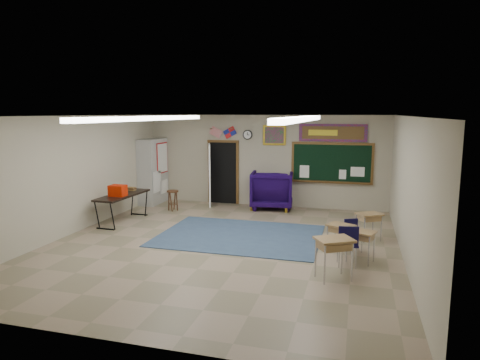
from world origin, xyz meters
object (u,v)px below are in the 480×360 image
(student_desk_front_right, at_px, (369,225))
(wooden_stool, at_px, (173,200))
(student_desk_front_left, at_px, (341,238))
(folding_table, at_px, (123,207))
(wingback_armchair, at_px, (272,189))

(student_desk_front_right, height_order, wooden_stool, student_desk_front_right)
(student_desk_front_left, distance_m, student_desk_front_right, 1.35)
(folding_table, bearing_deg, wingback_armchair, 40.23)
(student_desk_front_left, xyz_separation_m, wooden_stool, (-5.30, 2.90, -0.04))
(student_desk_front_left, xyz_separation_m, folding_table, (-6.06, 1.20, 0.07))
(wooden_stool, bearing_deg, student_desk_front_right, -15.97)
(wingback_armchair, height_order, wooden_stool, wingback_armchair)
(wooden_stool, bearing_deg, wingback_armchair, 22.03)
(student_desk_front_left, height_order, wooden_stool, student_desk_front_left)
(student_desk_front_left, bearing_deg, wooden_stool, 178.42)
(student_desk_front_left, bearing_deg, wingback_armchair, 146.90)
(student_desk_front_left, bearing_deg, student_desk_front_right, 90.02)
(student_desk_front_left, height_order, student_desk_front_right, student_desk_front_right)
(folding_table, bearing_deg, wooden_stool, 68.06)
(student_desk_front_left, xyz_separation_m, student_desk_front_right, (0.62, 1.21, 0.01))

